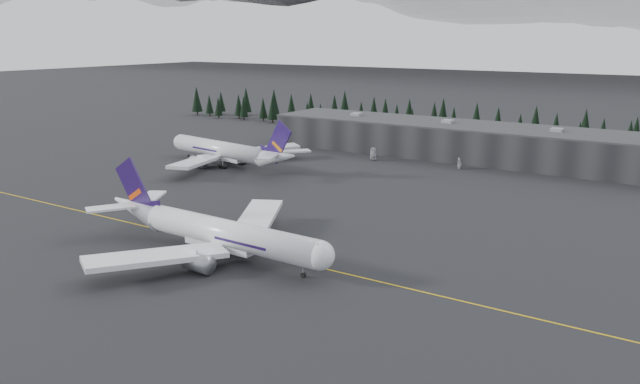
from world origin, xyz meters
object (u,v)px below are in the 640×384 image
Objects in this scene: terminal at (472,141)px; jet_main at (212,231)px; jet_parked at (230,151)px; gse_vehicle_b at (459,167)px; gse_vehicle_a at (373,158)px.

terminal is 132.88m from jet_main.
jet_parked reaches higher than gse_vehicle_b.
jet_parked reaches higher than terminal.
gse_vehicle_b is at bearing 84.75° from jet_main.
terminal reaches higher than gse_vehicle_b.
terminal is 90.38m from jet_parked.
gse_vehicle_a is 32.48m from gse_vehicle_b.
jet_main is at bearing 137.36° from jet_parked.
jet_main is (-9.34, -132.55, -1.15)m from terminal.
terminal is 22.38m from gse_vehicle_b.
terminal is 2.58× the size of jet_main.
jet_parked is 16.15× the size of gse_vehicle_b.
jet_parked reaches higher than gse_vehicle_a.
jet_main is at bearing -85.89° from gse_vehicle_a.
gse_vehicle_a is (-19.60, 108.40, -4.48)m from jet_main.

